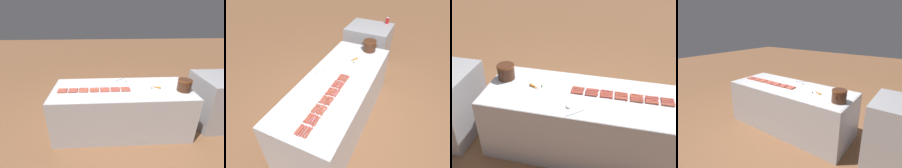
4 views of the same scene
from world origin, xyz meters
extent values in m
plane|color=brown|center=(0.00, 0.00, 0.00)|extent=(20.00, 20.00, 0.00)
cube|color=#BCBCC1|center=(0.00, 0.00, 0.42)|extent=(0.93, 2.34, 0.83)
cube|color=silver|center=(0.00, 0.00, 0.83)|extent=(0.91, 2.29, 0.00)
cube|color=#A0A0A4|center=(-0.11, 1.81, 0.48)|extent=(0.88, 0.76, 0.95)
cylinder|color=#B1533C|center=(0.00, -0.98, 0.85)|extent=(0.03, 0.13, 0.02)
sphere|color=#B1533C|center=(0.00, -1.05, 0.85)|extent=(0.02, 0.02, 0.02)
sphere|color=#B1533C|center=(0.00, -0.92, 0.85)|extent=(0.02, 0.02, 0.02)
cylinder|color=#AB4D39|center=(0.00, -0.81, 0.85)|extent=(0.03, 0.13, 0.02)
sphere|color=#AB4D39|center=(-0.01, -0.87, 0.85)|extent=(0.02, 0.02, 0.02)
sphere|color=#AB4D39|center=(0.00, -0.74, 0.85)|extent=(0.02, 0.02, 0.02)
cylinder|color=#AF5139|center=(-0.01, -0.64, 0.85)|extent=(0.03, 0.13, 0.02)
sphere|color=#AF5139|center=(0.00, -0.71, 0.85)|extent=(0.02, 0.02, 0.02)
sphere|color=#AF5139|center=(-0.01, -0.58, 0.85)|extent=(0.02, 0.02, 0.02)
cylinder|color=#B94E3C|center=(0.00, -0.47, 0.85)|extent=(0.03, 0.13, 0.02)
sphere|color=#B94E3C|center=(-0.01, -0.53, 0.85)|extent=(0.02, 0.02, 0.02)
sphere|color=#B94E3C|center=(0.00, -0.40, 0.85)|extent=(0.02, 0.02, 0.02)
cylinder|color=#B54538|center=(0.00, -0.30, 0.85)|extent=(0.03, 0.13, 0.02)
sphere|color=#B54538|center=(-0.01, -0.36, 0.85)|extent=(0.02, 0.02, 0.02)
sphere|color=#B54538|center=(0.00, -0.23, 0.85)|extent=(0.02, 0.02, 0.02)
cylinder|color=#AD4B3D|center=(-0.01, -0.12, 0.85)|extent=(0.03, 0.13, 0.02)
sphere|color=#AD4B3D|center=(-0.01, -0.18, 0.85)|extent=(0.02, 0.02, 0.02)
sphere|color=#AD4B3D|center=(-0.01, -0.05, 0.85)|extent=(0.02, 0.02, 0.02)
cylinder|color=#B54A3B|center=(0.00, 0.05, 0.85)|extent=(0.03, 0.13, 0.02)
sphere|color=#B54A3B|center=(0.00, -0.01, 0.85)|extent=(0.02, 0.02, 0.02)
sphere|color=#B54A3B|center=(0.00, 0.11, 0.85)|extent=(0.02, 0.02, 0.02)
cylinder|color=#B14A3E|center=(0.03, -0.99, 0.85)|extent=(0.03, 0.13, 0.02)
sphere|color=#B14A3E|center=(0.03, -1.05, 0.85)|extent=(0.02, 0.02, 0.02)
sphere|color=#B14A3E|center=(0.02, -0.92, 0.85)|extent=(0.02, 0.02, 0.02)
cylinder|color=#B64B3A|center=(0.02, -0.81, 0.85)|extent=(0.03, 0.13, 0.02)
sphere|color=#B64B3A|center=(0.02, -0.87, 0.85)|extent=(0.02, 0.02, 0.02)
sphere|color=#B64B3A|center=(0.03, -0.75, 0.85)|extent=(0.02, 0.02, 0.02)
cylinder|color=#B44C3F|center=(0.03, -0.64, 0.85)|extent=(0.03, 0.13, 0.02)
sphere|color=#B44C3F|center=(0.03, -0.71, 0.85)|extent=(0.02, 0.02, 0.02)
sphere|color=#B44C3F|center=(0.03, -0.58, 0.85)|extent=(0.02, 0.02, 0.02)
cylinder|color=#B65340|center=(0.03, -0.47, 0.85)|extent=(0.03, 0.13, 0.02)
sphere|color=#B65340|center=(0.03, -0.53, 0.85)|extent=(0.02, 0.02, 0.02)
sphere|color=#B65340|center=(0.02, -0.40, 0.85)|extent=(0.02, 0.02, 0.02)
cylinder|color=#B24C3B|center=(0.03, -0.29, 0.85)|extent=(0.03, 0.13, 0.02)
sphere|color=#B24C3B|center=(0.03, -0.36, 0.85)|extent=(0.02, 0.02, 0.02)
sphere|color=#B24C3B|center=(0.03, -0.23, 0.85)|extent=(0.02, 0.02, 0.02)
cylinder|color=#B14A3C|center=(0.03, -0.12, 0.85)|extent=(0.03, 0.13, 0.02)
sphere|color=#B14A3C|center=(0.03, -0.19, 0.85)|extent=(0.02, 0.02, 0.02)
sphere|color=#B14A3C|center=(0.02, -0.06, 0.85)|extent=(0.02, 0.02, 0.02)
cylinder|color=#AF4938|center=(0.03, 0.05, 0.85)|extent=(0.03, 0.13, 0.02)
sphere|color=#AF4938|center=(0.02, -0.01, 0.85)|extent=(0.02, 0.02, 0.02)
sphere|color=#AF4938|center=(0.03, 0.12, 0.85)|extent=(0.02, 0.02, 0.02)
cylinder|color=#B0473C|center=(0.06, -0.98, 0.85)|extent=(0.03, 0.13, 0.02)
sphere|color=#B0473C|center=(0.06, -1.05, 0.85)|extent=(0.02, 0.02, 0.02)
sphere|color=#B0473C|center=(0.05, -0.92, 0.85)|extent=(0.02, 0.02, 0.02)
cylinder|color=#B74C40|center=(0.05, -0.80, 0.85)|extent=(0.03, 0.13, 0.02)
sphere|color=#B74C40|center=(0.05, -0.87, 0.85)|extent=(0.02, 0.02, 0.02)
sphere|color=#B74C40|center=(0.06, -0.74, 0.85)|extent=(0.02, 0.02, 0.02)
cylinder|color=#AE503A|center=(0.06, -0.64, 0.85)|extent=(0.03, 0.13, 0.02)
sphere|color=#AE503A|center=(0.06, -0.70, 0.85)|extent=(0.02, 0.02, 0.02)
sphere|color=#AE503A|center=(0.06, -0.57, 0.85)|extent=(0.02, 0.02, 0.02)
cylinder|color=#AE4A38|center=(0.06, -0.47, 0.85)|extent=(0.03, 0.13, 0.02)
sphere|color=#AE4A38|center=(0.06, -0.53, 0.85)|extent=(0.02, 0.02, 0.02)
sphere|color=#AE4A38|center=(0.06, -0.40, 0.85)|extent=(0.02, 0.02, 0.02)
cylinder|color=#B64F39|center=(0.06, -0.29, 0.85)|extent=(0.03, 0.13, 0.02)
sphere|color=#B64F39|center=(0.06, -0.35, 0.85)|extent=(0.02, 0.02, 0.02)
sphere|color=#B64F39|center=(0.06, -0.23, 0.85)|extent=(0.02, 0.02, 0.02)
cylinder|color=#AE4E3E|center=(0.06, -0.12, 0.85)|extent=(0.03, 0.13, 0.02)
sphere|color=#AE4E3E|center=(0.06, -0.18, 0.85)|extent=(0.02, 0.02, 0.02)
sphere|color=#AE4E3E|center=(0.05, -0.05, 0.85)|extent=(0.02, 0.02, 0.02)
cylinder|color=#AE4E3E|center=(0.06, 0.06, 0.85)|extent=(0.03, 0.13, 0.02)
sphere|color=#AE4E3E|center=(0.05, -0.01, 0.85)|extent=(0.02, 0.02, 0.02)
sphere|color=#AE4E3E|center=(0.06, 0.12, 0.85)|extent=(0.02, 0.02, 0.02)
cylinder|color=#B05041|center=(0.09, -0.98, 0.85)|extent=(0.03, 0.13, 0.02)
sphere|color=#B05041|center=(0.09, -1.04, 0.85)|extent=(0.02, 0.02, 0.02)
sphere|color=#B05041|center=(0.09, -0.92, 0.85)|extent=(0.02, 0.02, 0.02)
cylinder|color=#B14741|center=(0.09, -0.81, 0.85)|extent=(0.03, 0.13, 0.02)
sphere|color=#B14741|center=(0.09, -0.87, 0.85)|extent=(0.02, 0.02, 0.02)
sphere|color=#B14741|center=(0.09, -0.74, 0.85)|extent=(0.02, 0.02, 0.02)
cylinder|color=#B24F3B|center=(0.09, -0.64, 0.85)|extent=(0.03, 0.13, 0.02)
sphere|color=#B24F3B|center=(0.08, -0.70, 0.85)|extent=(0.02, 0.02, 0.02)
sphere|color=#B24F3B|center=(0.09, -0.57, 0.85)|extent=(0.02, 0.02, 0.02)
cylinder|color=#B04C38|center=(0.09, -0.46, 0.85)|extent=(0.03, 0.13, 0.02)
sphere|color=#B04C38|center=(0.08, -0.53, 0.85)|extent=(0.02, 0.02, 0.02)
sphere|color=#B04C38|center=(0.09, -0.40, 0.85)|extent=(0.02, 0.02, 0.02)
cylinder|color=#AE4D40|center=(0.09, -0.29, 0.85)|extent=(0.03, 0.13, 0.02)
sphere|color=#AE4D40|center=(0.09, -0.35, 0.85)|extent=(0.02, 0.02, 0.02)
sphere|color=#AE4D40|center=(0.08, -0.23, 0.85)|extent=(0.02, 0.02, 0.02)
cylinder|color=#B2463E|center=(0.09, -0.12, 0.85)|extent=(0.03, 0.13, 0.02)
sphere|color=#B2463E|center=(0.09, -0.18, 0.85)|extent=(0.02, 0.02, 0.02)
sphere|color=#B2463E|center=(0.09, -0.05, 0.85)|extent=(0.02, 0.02, 0.02)
cylinder|color=#AB4B39|center=(0.09, 0.05, 0.85)|extent=(0.03, 0.13, 0.02)
sphere|color=#AB4B39|center=(0.09, -0.01, 0.85)|extent=(0.02, 0.02, 0.02)
sphere|color=#AB4B39|center=(0.09, 0.12, 0.85)|extent=(0.02, 0.02, 0.02)
cylinder|color=#AD4C39|center=(0.12, -0.98, 0.85)|extent=(0.03, 0.13, 0.02)
sphere|color=#AD4C39|center=(0.12, -1.04, 0.85)|extent=(0.02, 0.02, 0.02)
sphere|color=#AD4C39|center=(0.12, -0.92, 0.85)|extent=(0.02, 0.02, 0.02)
cylinder|color=#AE4F3B|center=(0.12, -0.81, 0.85)|extent=(0.03, 0.13, 0.02)
sphere|color=#AE4F3B|center=(0.11, -0.88, 0.85)|extent=(0.02, 0.02, 0.02)
sphere|color=#AE4F3B|center=(0.12, -0.75, 0.85)|extent=(0.02, 0.02, 0.02)
cylinder|color=#B4523A|center=(0.12, -0.64, 0.85)|extent=(0.03, 0.13, 0.02)
sphere|color=#B4523A|center=(0.12, -0.70, 0.85)|extent=(0.02, 0.02, 0.02)
sphere|color=#B4523A|center=(0.11, -0.58, 0.85)|extent=(0.02, 0.02, 0.02)
cylinder|color=#AB4A38|center=(0.12, -0.46, 0.85)|extent=(0.03, 0.13, 0.02)
sphere|color=#AB4A38|center=(0.12, -0.52, 0.85)|extent=(0.02, 0.02, 0.02)
sphere|color=#AB4A38|center=(0.12, -0.40, 0.85)|extent=(0.02, 0.02, 0.02)
cylinder|color=#B44A40|center=(0.12, -0.29, 0.85)|extent=(0.03, 0.13, 0.02)
sphere|color=#B44A40|center=(0.13, -0.35, 0.85)|extent=(0.02, 0.02, 0.02)
sphere|color=#B44A40|center=(0.12, -0.23, 0.85)|extent=(0.02, 0.02, 0.02)
cylinder|color=#B54E3E|center=(0.12, -0.12, 0.85)|extent=(0.03, 0.13, 0.02)
sphere|color=#B54E3E|center=(0.12, -0.19, 0.85)|extent=(0.02, 0.02, 0.02)
sphere|color=#B54E3E|center=(0.12, -0.06, 0.85)|extent=(0.02, 0.02, 0.02)
cylinder|color=#B25241|center=(0.12, 0.05, 0.85)|extent=(0.03, 0.13, 0.02)
sphere|color=#B25241|center=(0.12, -0.01, 0.85)|extent=(0.02, 0.02, 0.02)
sphere|color=#B25241|center=(0.11, 0.12, 0.85)|extent=(0.02, 0.02, 0.02)
cylinder|color=#472616|center=(0.14, 1.00, 0.93)|extent=(0.22, 0.22, 0.19)
torus|color=brown|center=(0.14, 1.00, 1.02)|extent=(0.22, 0.22, 0.03)
torus|color=#472616|center=(0.03, 1.00, 0.95)|extent=(0.06, 0.02, 0.06)
torus|color=#472616|center=(0.25, 1.00, 0.95)|extent=(0.06, 0.02, 0.06)
cylinder|color=#B7B7BC|center=(-0.37, 0.00, 0.84)|extent=(0.15, 0.17, 0.01)
ellipsoid|color=#B7B7BC|center=(-0.28, 0.10, 0.84)|extent=(0.09, 0.08, 0.02)
cone|color=orange|center=(0.01, 0.57, 0.85)|extent=(0.11, 0.17, 0.03)
sphere|color=#387F2D|center=(0.05, 0.50, 0.85)|extent=(0.02, 0.02, 0.02)
camera|label=1|loc=(2.50, -0.30, 2.06)|focal=26.44mm
camera|label=2|loc=(0.93, -1.99, 2.47)|focal=30.86mm
camera|label=3|loc=(-2.65, -0.42, 2.69)|focal=44.14mm
camera|label=4|loc=(2.58, 1.93, 1.93)|focal=29.41mm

